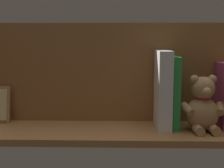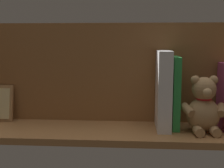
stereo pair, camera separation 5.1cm
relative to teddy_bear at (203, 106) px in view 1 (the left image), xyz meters
The scene contains 6 objects.
ground_plane 31.47cm from the teddy_bear, ahead, with size 112.08×25.86×2.20cm, color #9E6B3D.
shelf_back_panel 33.90cm from the teddy_bear, 22.29° to the right, with size 112.08×1.50×36.03cm, color #905E33.
book_3 10.12cm from the teddy_bear, 148.82° to the right, with size 3.10×12.28×22.22cm, color #B23F72.
teddy_bear is the anchor object (origin of this frame).
book_4 10.74cm from the teddy_bear, 28.77° to the right, with size 2.38×12.72×24.41cm, color green.
dictionary_thick_white 14.14cm from the teddy_bear, 15.19° to the right, with size 4.50×15.18×26.43cm, color white.
Camera 1 is at (-2.57, 101.94, 29.86)cm, focal length 49.43 mm.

